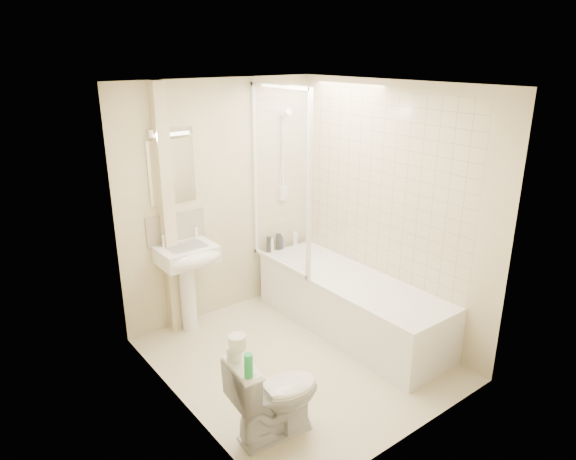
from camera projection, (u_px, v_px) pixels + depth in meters
floor at (298, 359)px, 4.64m from camera, size 2.50×2.50×0.00m
wall_back at (221, 201)px, 5.18m from camera, size 2.20×0.02×2.40m
wall_left at (177, 267)px, 3.61m from camera, size 0.02×2.50×2.40m
wall_right at (389, 210)px, 4.88m from camera, size 0.02×2.50×2.40m
ceiling at (300, 84)px, 3.85m from camera, size 2.20×2.50×0.02m
tile_back at (281, 169)px, 5.53m from camera, size 0.70×0.01×1.75m
tile_right at (381, 185)px, 4.87m from camera, size 0.01×2.10×1.75m
pipe_boxing at (167, 214)px, 4.78m from camera, size 0.12×0.12×2.40m
splashback at (176, 227)px, 4.93m from camera, size 0.60×0.02×0.30m
mirror at (172, 171)px, 4.75m from camera, size 0.46×0.01×0.60m
strip_light at (170, 132)px, 4.61m from camera, size 0.42×0.07×0.07m
bathtub at (351, 302)px, 5.06m from camera, size 0.70×2.10×0.55m
shower_screen at (280, 180)px, 4.99m from camera, size 0.04×0.92×1.80m
shower_fixture at (284, 159)px, 5.45m from camera, size 0.10×0.16×0.99m
pedestal_sink at (189, 265)px, 4.86m from camera, size 0.53×0.48×1.02m
bottle_black_a at (269, 244)px, 5.60m from camera, size 0.05×0.05×0.18m
bottle_white_a at (271, 245)px, 5.62m from camera, size 0.06×0.06×0.15m
bottle_black_b at (279, 242)px, 5.67m from camera, size 0.07×0.07×0.18m
bottle_blue at (281, 243)px, 5.70m from camera, size 0.05×0.05×0.14m
bottle_white_b at (295, 238)px, 5.81m from camera, size 0.05×0.05×0.15m
toilet at (275, 394)px, 3.64m from camera, size 0.51×0.74×0.67m
toilet_roll_lower at (234, 353)px, 3.44m from camera, size 0.11×0.11×0.09m
toilet_roll_upper at (237, 342)px, 3.39m from camera, size 0.12×0.12×0.10m
green_bottle at (248, 365)px, 3.25m from camera, size 0.06×0.06×0.16m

